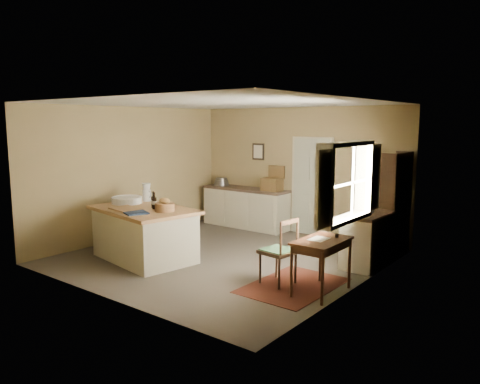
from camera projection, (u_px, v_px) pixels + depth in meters
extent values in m
plane|color=brown|center=(224.00, 257.00, 8.33)|extent=(5.00, 5.00, 0.00)
cube|color=#90794D|center=(298.00, 171.00, 10.09)|extent=(5.00, 0.10, 2.70)
cube|color=#90794D|center=(103.00, 200.00, 6.18)|extent=(5.00, 0.10, 2.70)
cube|color=#90794D|center=(131.00, 173.00, 9.65)|extent=(0.10, 5.00, 2.70)
cube|color=#90794D|center=(360.00, 195.00, 6.62)|extent=(0.10, 5.00, 2.70)
plane|color=silver|center=(224.00, 103.00, 7.94)|extent=(5.00, 5.00, 0.00)
cube|color=#A7AA91|center=(312.00, 186.00, 9.89)|extent=(0.97, 0.06, 2.11)
cube|color=black|center=(258.00, 152.00, 10.65)|extent=(0.32, 0.02, 0.38)
cube|color=beige|center=(258.00, 152.00, 10.65)|extent=(0.24, 0.01, 0.30)
cube|color=black|center=(362.00, 156.00, 9.14)|extent=(0.32, 0.02, 0.38)
cube|color=beige|center=(362.00, 156.00, 9.13)|extent=(0.24, 0.01, 0.30)
cube|color=#BAB395|center=(345.00, 219.00, 6.58)|extent=(0.25, 1.32, 0.06)
cube|color=#BAB395|center=(347.00, 144.00, 6.43)|extent=(0.25, 1.32, 0.06)
cube|color=white|center=(354.00, 183.00, 6.43)|extent=(0.01, 1.20, 1.00)
cube|color=#BAB395|center=(323.00, 189.00, 5.81)|extent=(0.04, 0.35, 1.00)
cube|color=#BAB395|center=(375.00, 177.00, 7.10)|extent=(0.04, 0.35, 1.00)
cube|color=#BAB395|center=(145.00, 235.00, 8.14)|extent=(1.90, 1.36, 0.85)
cube|color=olive|center=(144.00, 210.00, 8.08)|extent=(2.05, 1.51, 0.06)
cylinder|color=white|center=(127.00, 200.00, 8.55)|extent=(0.54, 0.54, 0.11)
cube|color=olive|center=(126.00, 209.00, 7.91)|extent=(0.60, 0.46, 0.03)
cube|color=black|center=(135.00, 212.00, 7.62)|extent=(0.53, 0.48, 0.02)
cylinder|color=brown|center=(165.00, 207.00, 7.77)|extent=(0.33, 0.33, 0.14)
cylinder|color=black|center=(153.00, 200.00, 8.07)|extent=(0.08, 0.08, 0.29)
cylinder|color=black|center=(154.00, 201.00, 7.97)|extent=(0.08, 0.08, 0.29)
cube|color=#BAB395|center=(246.00, 209.00, 10.71)|extent=(2.06, 0.57, 0.85)
cube|color=#332319|center=(246.00, 189.00, 10.65)|extent=(2.10, 0.60, 0.05)
cube|color=#533A1C|center=(272.00, 184.00, 10.19)|extent=(0.41, 0.31, 0.28)
cylinder|color=#59544F|center=(221.00, 182.00, 11.07)|extent=(0.35, 0.35, 0.18)
cube|color=#51180F|center=(293.00, 285.00, 6.86)|extent=(1.12, 1.61, 0.01)
cube|color=#381C0F|center=(322.00, 241.00, 6.48)|extent=(0.55, 0.90, 0.03)
cube|color=#381C0F|center=(322.00, 246.00, 6.49)|extent=(0.49, 0.84, 0.10)
cube|color=silver|center=(319.00, 239.00, 6.50)|extent=(0.22, 0.30, 0.01)
cylinder|color=black|center=(337.00, 236.00, 6.60)|extent=(0.05, 0.05, 0.05)
cylinder|color=#381C0F|center=(291.00, 272.00, 6.36)|extent=(0.04, 0.04, 0.72)
cylinder|color=#381C0F|center=(322.00, 279.00, 6.07)|extent=(0.04, 0.04, 0.72)
cylinder|color=#381C0F|center=(320.00, 258.00, 7.00)|extent=(0.04, 0.04, 0.72)
cylinder|color=#381C0F|center=(350.00, 264.00, 6.71)|extent=(0.04, 0.04, 0.72)
cube|color=#BAB395|center=(367.00, 241.00, 7.75)|extent=(0.54, 0.98, 0.85)
cube|color=#332319|center=(368.00, 215.00, 7.69)|extent=(0.57, 1.02, 0.05)
cylinder|color=silver|center=(363.00, 211.00, 7.58)|extent=(0.23, 0.23, 0.09)
cube|color=black|center=(386.00, 207.00, 8.03)|extent=(0.32, 0.04, 1.86)
cube|color=black|center=(402.00, 201.00, 8.65)|extent=(0.32, 0.04, 1.86)
cube|color=black|center=(403.00, 205.00, 8.25)|extent=(0.02, 0.84, 1.86)
cube|color=black|center=(392.00, 252.00, 8.47)|extent=(0.32, 0.80, 0.03)
cube|color=black|center=(394.00, 227.00, 8.40)|extent=(0.32, 0.80, 0.03)
cube|color=black|center=(395.00, 202.00, 8.34)|extent=(0.32, 0.80, 0.03)
cube|color=black|center=(396.00, 181.00, 8.28)|extent=(0.32, 0.80, 0.03)
cube|color=black|center=(397.00, 160.00, 8.23)|extent=(0.32, 0.80, 0.03)
cylinder|color=white|center=(395.00, 198.00, 8.33)|extent=(0.12, 0.12, 0.11)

